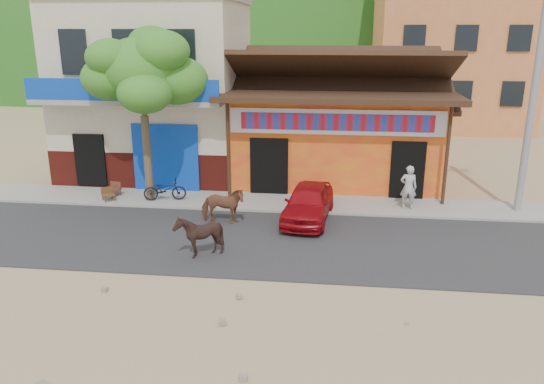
{
  "coord_description": "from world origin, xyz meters",
  "views": [
    {
      "loc": [
        1.91,
        -11.83,
        6.04
      ],
      "look_at": [
        0.17,
        3.0,
        1.4
      ],
      "focal_mm": 35.0,
      "sensor_mm": 36.0,
      "label": 1
    }
  ],
  "objects_px": {
    "red_car": "(308,202)",
    "cafe_chair_right": "(108,189)",
    "cow_tan": "(223,206)",
    "cafe_chair_left": "(113,184)",
    "utility_pole": "(534,91)",
    "scooter": "(165,190)",
    "tree": "(145,116)",
    "pedestrian": "(408,187)",
    "cow_dark": "(199,235)"
  },
  "relations": [
    {
      "from": "red_car",
      "to": "cafe_chair_right",
      "type": "relative_size",
      "value": 3.97
    },
    {
      "from": "cow_tan",
      "to": "cafe_chair_left",
      "type": "distance_m",
      "value": 5.01
    },
    {
      "from": "utility_pole",
      "to": "red_car",
      "type": "bearing_deg",
      "value": -167.68
    },
    {
      "from": "red_car",
      "to": "scooter",
      "type": "xyz_separation_m",
      "value": [
        -5.18,
        1.21,
        -0.12
      ]
    },
    {
      "from": "tree",
      "to": "cafe_chair_left",
      "type": "relative_size",
      "value": 6.45
    },
    {
      "from": "scooter",
      "to": "tree",
      "type": "bearing_deg",
      "value": 65.55
    },
    {
      "from": "cow_tan",
      "to": "red_car",
      "type": "relative_size",
      "value": 0.4
    },
    {
      "from": "red_car",
      "to": "pedestrian",
      "type": "distance_m",
      "value": 3.56
    },
    {
      "from": "cow_tan",
      "to": "red_car",
      "type": "bearing_deg",
      "value": -79.13
    },
    {
      "from": "red_car",
      "to": "cafe_chair_right",
      "type": "bearing_deg",
      "value": 179.28
    },
    {
      "from": "red_car",
      "to": "cow_dark",
      "type": "bearing_deg",
      "value": -124.15
    },
    {
      "from": "utility_pole",
      "to": "tree",
      "type": "bearing_deg",
      "value": -179.1
    },
    {
      "from": "utility_pole",
      "to": "pedestrian",
      "type": "distance_m",
      "value": 4.92
    },
    {
      "from": "scooter",
      "to": "pedestrian",
      "type": "bearing_deg",
      "value": -102.69
    },
    {
      "from": "pedestrian",
      "to": "cafe_chair_left",
      "type": "xyz_separation_m",
      "value": [
        -10.55,
        0.2,
        -0.3
      ]
    },
    {
      "from": "tree",
      "to": "red_car",
      "type": "distance_m",
      "value": 6.43
    },
    {
      "from": "utility_pole",
      "to": "cafe_chair_left",
      "type": "relative_size",
      "value": 8.6
    },
    {
      "from": "utility_pole",
      "to": "red_car",
      "type": "height_order",
      "value": "utility_pole"
    },
    {
      "from": "cow_dark",
      "to": "cafe_chair_right",
      "type": "distance_m",
      "value": 6.05
    },
    {
      "from": "cow_tan",
      "to": "utility_pole",
      "type": "bearing_deg",
      "value": -80.14
    },
    {
      "from": "tree",
      "to": "cafe_chair_right",
      "type": "bearing_deg",
      "value": -163.84
    },
    {
      "from": "tree",
      "to": "cow_dark",
      "type": "xyz_separation_m",
      "value": [
        2.98,
        -4.58,
        -2.47
      ]
    },
    {
      "from": "utility_pole",
      "to": "cow_tan",
      "type": "xyz_separation_m",
      "value": [
        -9.71,
        -2.19,
        -3.49
      ]
    },
    {
      "from": "cow_dark",
      "to": "cafe_chair_right",
      "type": "height_order",
      "value": "cow_dark"
    },
    {
      "from": "tree",
      "to": "pedestrian",
      "type": "bearing_deg",
      "value": -0.43
    },
    {
      "from": "cafe_chair_left",
      "to": "tree",
      "type": "bearing_deg",
      "value": 8.74
    },
    {
      "from": "tree",
      "to": "cow_dark",
      "type": "relative_size",
      "value": 4.92
    },
    {
      "from": "utility_pole",
      "to": "cow_dark",
      "type": "xyz_separation_m",
      "value": [
        -9.82,
        -4.78,
        -3.47
      ]
    },
    {
      "from": "tree",
      "to": "cow_tan",
      "type": "distance_m",
      "value": 4.44
    },
    {
      "from": "tree",
      "to": "cafe_chair_right",
      "type": "xyz_separation_m",
      "value": [
        -1.4,
        -0.41,
        -2.56
      ]
    },
    {
      "from": "cafe_chair_left",
      "to": "cafe_chair_right",
      "type": "bearing_deg",
      "value": -71.22
    },
    {
      "from": "cow_dark",
      "to": "red_car",
      "type": "relative_size",
      "value": 0.35
    },
    {
      "from": "pedestrian",
      "to": "cafe_chair_right",
      "type": "distance_m",
      "value": 10.51
    },
    {
      "from": "cafe_chair_left",
      "to": "scooter",
      "type": "bearing_deg",
      "value": 6.9
    },
    {
      "from": "utility_pole",
      "to": "pedestrian",
      "type": "xyz_separation_m",
      "value": [
        -3.7,
        -0.27,
        -3.24
      ]
    },
    {
      "from": "utility_pole",
      "to": "cafe_chair_left",
      "type": "xyz_separation_m",
      "value": [
        -14.25,
        -0.07,
        -3.53
      ]
    },
    {
      "from": "utility_pole",
      "to": "pedestrian",
      "type": "height_order",
      "value": "utility_pole"
    },
    {
      "from": "cow_dark",
      "to": "cafe_chair_left",
      "type": "height_order",
      "value": "cow_dark"
    },
    {
      "from": "pedestrian",
      "to": "cafe_chair_left",
      "type": "relative_size",
      "value": 1.64
    },
    {
      "from": "tree",
      "to": "cafe_chair_right",
      "type": "height_order",
      "value": "tree"
    },
    {
      "from": "tree",
      "to": "red_car",
      "type": "height_order",
      "value": "tree"
    },
    {
      "from": "cow_dark",
      "to": "cafe_chair_right",
      "type": "xyz_separation_m",
      "value": [
        -4.38,
        4.18,
        -0.09
      ]
    },
    {
      "from": "cafe_chair_left",
      "to": "cafe_chair_right",
      "type": "xyz_separation_m",
      "value": [
        0.05,
        -0.54,
        -0.03
      ]
    },
    {
      "from": "tree",
      "to": "utility_pole",
      "type": "height_order",
      "value": "utility_pole"
    },
    {
      "from": "cow_dark",
      "to": "red_car",
      "type": "height_order",
      "value": "cow_dark"
    },
    {
      "from": "pedestrian",
      "to": "red_car",
      "type": "bearing_deg",
      "value": 25.27
    },
    {
      "from": "pedestrian",
      "to": "cafe_chair_left",
      "type": "height_order",
      "value": "pedestrian"
    },
    {
      "from": "red_car",
      "to": "scooter",
      "type": "distance_m",
      "value": 5.32
    },
    {
      "from": "utility_pole",
      "to": "cow_dark",
      "type": "bearing_deg",
      "value": -154.04
    },
    {
      "from": "pedestrian",
      "to": "cafe_chair_right",
      "type": "xyz_separation_m",
      "value": [
        -10.5,
        -0.34,
        -0.33
      ]
    }
  ]
}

